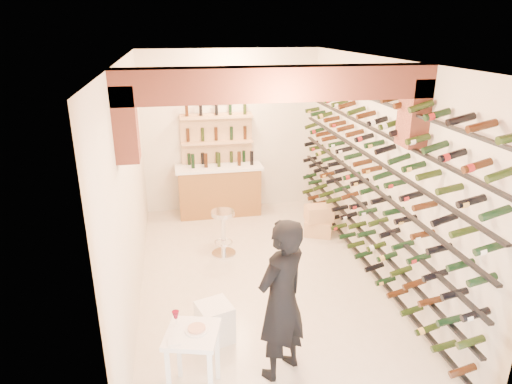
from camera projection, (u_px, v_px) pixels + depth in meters
ground at (260, 279)px, 6.82m from camera, size 6.00×6.00×0.00m
room_shell at (264, 138)px, 5.80m from camera, size 3.52×6.02×3.21m
wine_rack at (363, 176)px, 6.55m from camera, size 0.32×5.70×2.56m
back_counter at (219, 189)px, 9.02m from camera, size 1.70×0.62×1.29m
back_shelving at (217, 155)px, 9.02m from camera, size 1.40×0.31×2.73m
tasting_table at (192, 343)px, 4.53m from camera, size 0.63×0.63×0.91m
white_stool at (215, 322)px, 5.45m from camera, size 0.48×0.48×0.48m
person at (281, 300)px, 4.71m from camera, size 0.80×0.75×1.83m
chrome_barstool at (223, 230)px, 7.41m from camera, size 0.40×0.40×0.78m
crate_lower at (318, 228)px, 8.21m from camera, size 0.58×0.51×0.29m
crate_upper at (319, 213)px, 8.11m from camera, size 0.48×0.33×0.28m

